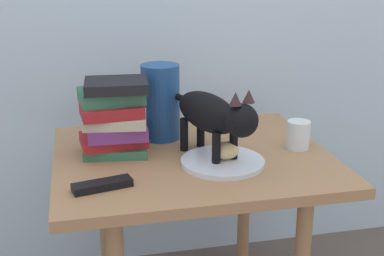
# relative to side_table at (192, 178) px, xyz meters

# --- Properties ---
(side_table) EXTENTS (0.80, 0.67, 0.60)m
(side_table) POSITION_rel_side_table_xyz_m (0.00, 0.00, 0.00)
(side_table) COLOR #9E724C
(side_table) RESTS_ON ground
(plate) EXTENTS (0.23, 0.23, 0.01)m
(plate) POSITION_rel_side_table_xyz_m (0.07, -0.10, 0.09)
(plate) COLOR silver
(plate) RESTS_ON side_table
(bread_roll) EXTENTS (0.08, 0.06, 0.05)m
(bread_roll) POSITION_rel_side_table_xyz_m (0.07, -0.09, 0.12)
(bread_roll) COLOR #E0BC7A
(bread_roll) RESTS_ON plate
(cat) EXTENTS (0.21, 0.45, 0.23)m
(cat) POSITION_rel_side_table_xyz_m (0.05, -0.05, 0.21)
(cat) COLOR black
(cat) RESTS_ON side_table
(book_stack) EXTENTS (0.21, 0.17, 0.22)m
(book_stack) POSITION_rel_side_table_xyz_m (-0.22, 0.05, 0.19)
(book_stack) COLOR #336B4C
(book_stack) RESTS_ON side_table
(green_vase) EXTENTS (0.12, 0.12, 0.24)m
(green_vase) POSITION_rel_side_table_xyz_m (-0.07, 0.16, 0.20)
(green_vase) COLOR navy
(green_vase) RESTS_ON side_table
(candle_jar) EXTENTS (0.07, 0.07, 0.08)m
(candle_jar) POSITION_rel_side_table_xyz_m (0.32, -0.02, 0.12)
(candle_jar) COLOR silver
(candle_jar) RESTS_ON side_table
(tv_remote) EXTENTS (0.16, 0.08, 0.02)m
(tv_remote) POSITION_rel_side_table_xyz_m (-0.27, -0.19, 0.09)
(tv_remote) COLOR black
(tv_remote) RESTS_ON side_table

